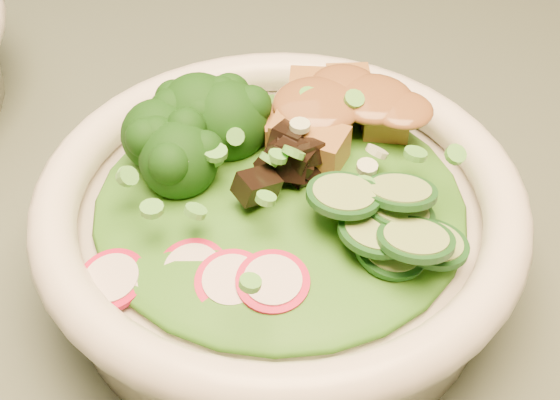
{
  "coord_description": "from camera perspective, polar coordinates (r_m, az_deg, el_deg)",
  "views": [
    {
      "loc": [
        -0.05,
        -0.23,
        1.08
      ],
      "look_at": [
        -0.06,
        0.07,
        0.81
      ],
      "focal_mm": 50.0,
      "sensor_mm": 36.0,
      "label": 1
    }
  ],
  "objects": [
    {
      "name": "salad_bowl",
      "position": [
        0.42,
        0.0,
        -1.92
      ],
      "size": [
        0.26,
        0.26,
        0.07
      ],
      "rotation": [
        0.0,
        0.0,
        -0.23
      ],
      "color": "silver",
      "rests_on": "dining_table"
    },
    {
      "name": "lettuce_bed",
      "position": [
        0.4,
        0.0,
        0.1
      ],
      "size": [
        0.19,
        0.19,
        0.02
      ],
      "primitive_type": "ellipsoid",
      "color": "#255712",
      "rests_on": "salad_bowl"
    },
    {
      "name": "broccoli_florets",
      "position": [
        0.42,
        -7.03,
        4.41
      ],
      "size": [
        0.09,
        0.08,
        0.04
      ],
      "primitive_type": null,
      "rotation": [
        0.0,
        0.0,
        -0.23
      ],
      "color": "black",
      "rests_on": "salad_bowl"
    },
    {
      "name": "radish_slices",
      "position": [
        0.36,
        -5.01,
        -5.4
      ],
      "size": [
        0.11,
        0.06,
        0.02
      ],
      "primitive_type": null,
      "rotation": [
        0.0,
        0.0,
        -0.23
      ],
      "color": "#B50D33",
      "rests_on": "salad_bowl"
    },
    {
      "name": "cucumber_slices",
      "position": [
        0.37,
        7.9,
        -2.27
      ],
      "size": [
        0.08,
        0.08,
        0.03
      ],
      "primitive_type": null,
      "rotation": [
        0.0,
        0.0,
        -0.23
      ],
      "color": "#82A55C",
      "rests_on": "salad_bowl"
    },
    {
      "name": "mushroom_heap",
      "position": [
        0.4,
        0.89,
        2.41
      ],
      "size": [
        0.08,
        0.08,
        0.04
      ],
      "primitive_type": null,
      "rotation": [
        0.0,
        0.0,
        -0.23
      ],
      "color": "black",
      "rests_on": "salad_bowl"
    },
    {
      "name": "tofu_cubes",
      "position": [
        0.43,
        4.46,
        5.66
      ],
      "size": [
        0.1,
        0.07,
        0.03
      ],
      "primitive_type": null,
      "rotation": [
        0.0,
        0.0,
        -0.23
      ],
      "color": "olive",
      "rests_on": "salad_bowl"
    },
    {
      "name": "peanut_sauce",
      "position": [
        0.43,
        4.55,
        6.97
      ],
      "size": [
        0.07,
        0.05,
        0.02
      ],
      "primitive_type": "ellipsoid",
      "color": "brown",
      "rests_on": "tofu_cubes"
    },
    {
      "name": "scallion_garnish",
      "position": [
        0.39,
        0.0,
        2.52
      ],
      "size": [
        0.18,
        0.18,
        0.02
      ],
      "primitive_type": null,
      "color": "green",
      "rests_on": "salad_bowl"
    }
  ]
}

